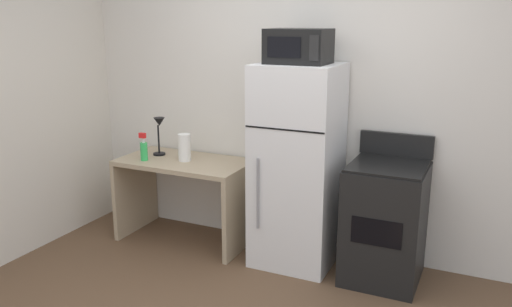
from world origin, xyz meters
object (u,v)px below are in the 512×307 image
at_px(desk, 185,184).
at_px(microwave, 299,46).
at_px(spray_bottle, 144,149).
at_px(oven_range, 385,222).
at_px(desk_lamp, 159,130).
at_px(refrigerator, 297,166).
at_px(paper_towel_roll, 184,147).

relative_size(desk, microwave, 2.51).
relative_size(spray_bottle, oven_range, 0.23).
height_order(desk_lamp, refrigerator, refrigerator).
relative_size(microwave, oven_range, 0.42).
bearing_deg(refrigerator, paper_towel_roll, -178.37).
relative_size(desk, desk_lamp, 3.27).
relative_size(desk_lamp, paper_towel_roll, 1.47).
bearing_deg(desk, microwave, -0.25).
bearing_deg(refrigerator, oven_range, -0.06).
relative_size(desk_lamp, refrigerator, 0.22).
bearing_deg(refrigerator, spray_bottle, -172.89).
xyz_separation_m(desk, oven_range, (1.77, 0.02, -0.06)).
height_order(refrigerator, microwave, microwave).
relative_size(paper_towel_roll, oven_range, 0.22).
bearing_deg(oven_range, paper_towel_roll, -179.06).
relative_size(desk_lamp, spray_bottle, 1.42).
xyz_separation_m(spray_bottle, refrigerator, (1.37, 0.17, -0.03)).
bearing_deg(desk, refrigerator, 0.90).
height_order(desk, spray_bottle, spray_bottle).
bearing_deg(paper_towel_roll, microwave, 0.46).
distance_m(spray_bottle, microwave, 1.65).
xyz_separation_m(desk_lamp, refrigerator, (1.34, -0.03, -0.17)).
relative_size(desk, spray_bottle, 4.64).
distance_m(paper_towel_roll, refrigerator, 1.04).
height_order(spray_bottle, refrigerator, refrigerator).
xyz_separation_m(desk, microwave, (1.06, -0.00, 1.24)).
xyz_separation_m(desk_lamp, spray_bottle, (-0.03, -0.20, -0.14)).
bearing_deg(spray_bottle, oven_range, 4.65).
bearing_deg(paper_towel_roll, oven_range, 0.94).
bearing_deg(paper_towel_roll, desk, 140.01).
relative_size(spray_bottle, refrigerator, 0.15).
bearing_deg(desk_lamp, refrigerator, -1.17).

